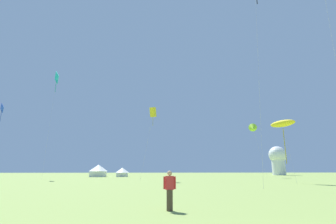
{
  "coord_description": "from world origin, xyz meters",
  "views": [
    {
      "loc": [
        -3.68,
        -3.41,
        1.74
      ],
      "look_at": [
        0.0,
        32.0,
        10.18
      ],
      "focal_mm": 26.43,
      "sensor_mm": 36.0,
      "label": 1
    }
  ],
  "objects_px": {
    "kite_yellow_parafoil": "(282,124)",
    "observatory_dome": "(278,159)",
    "festival_tent_left": "(98,170)",
    "kite_lime_delta": "(253,128)",
    "person_spectator": "(170,191)",
    "kite_cyan_diamond": "(57,78)",
    "kite_blue_diamond": "(2,110)",
    "kite_yellow_box": "(153,112)",
    "festival_tent_center": "(122,172)"
  },
  "relations": [
    {
      "from": "kite_yellow_parafoil",
      "to": "observatory_dome",
      "type": "height_order",
      "value": "observatory_dome"
    },
    {
      "from": "kite_yellow_parafoil",
      "to": "festival_tent_left",
      "type": "xyz_separation_m",
      "value": [
        -32.46,
        38.84,
        -6.57
      ]
    },
    {
      "from": "kite_lime_delta",
      "to": "observatory_dome",
      "type": "distance_m",
      "value": 37.53
    },
    {
      "from": "festival_tent_left",
      "to": "observatory_dome",
      "type": "height_order",
      "value": "observatory_dome"
    },
    {
      "from": "kite_lime_delta",
      "to": "person_spectator",
      "type": "relative_size",
      "value": 8.04
    },
    {
      "from": "kite_cyan_diamond",
      "to": "kite_yellow_parafoil",
      "type": "height_order",
      "value": "kite_cyan_diamond"
    },
    {
      "from": "kite_yellow_parafoil",
      "to": "person_spectator",
      "type": "distance_m",
      "value": 30.24
    },
    {
      "from": "kite_blue_diamond",
      "to": "kite_yellow_box",
      "type": "bearing_deg",
      "value": 2.81
    },
    {
      "from": "kite_blue_diamond",
      "to": "observatory_dome",
      "type": "height_order",
      "value": "kite_blue_diamond"
    },
    {
      "from": "kite_yellow_box",
      "to": "person_spectator",
      "type": "distance_m",
      "value": 34.78
    },
    {
      "from": "person_spectator",
      "to": "festival_tent_left",
      "type": "bearing_deg",
      "value": 102.33
    },
    {
      "from": "kite_lime_delta",
      "to": "observatory_dome",
      "type": "bearing_deg",
      "value": 52.23
    },
    {
      "from": "kite_lime_delta",
      "to": "festival_tent_left",
      "type": "distance_m",
      "value": 43.75
    },
    {
      "from": "person_spectator",
      "to": "observatory_dome",
      "type": "height_order",
      "value": "observatory_dome"
    },
    {
      "from": "kite_lime_delta",
      "to": "kite_cyan_diamond",
      "type": "distance_m",
      "value": 50.78
    },
    {
      "from": "kite_lime_delta",
      "to": "kite_cyan_diamond",
      "type": "relative_size",
      "value": 0.56
    },
    {
      "from": "kite_cyan_diamond",
      "to": "observatory_dome",
      "type": "xyz_separation_m",
      "value": [
        72.17,
        33.17,
        -17.01
      ]
    },
    {
      "from": "kite_lime_delta",
      "to": "kite_yellow_parafoil",
      "type": "xyz_separation_m",
      "value": [
        -8.51,
        -27.87,
        -4.16
      ]
    },
    {
      "from": "kite_yellow_box",
      "to": "festival_tent_center",
      "type": "relative_size",
      "value": 3.45
    },
    {
      "from": "kite_blue_diamond",
      "to": "observatory_dome",
      "type": "bearing_deg",
      "value": 32.31
    },
    {
      "from": "festival_tent_center",
      "to": "observatory_dome",
      "type": "distance_m",
      "value": 60.0
    },
    {
      "from": "festival_tent_left",
      "to": "kite_lime_delta",
      "type": "bearing_deg",
      "value": -14.99
    },
    {
      "from": "festival_tent_center",
      "to": "kite_lime_delta",
      "type": "bearing_deg",
      "value": -17.72
    },
    {
      "from": "observatory_dome",
      "to": "kite_cyan_diamond",
      "type": "bearing_deg",
      "value": -155.32
    },
    {
      "from": "kite_yellow_parafoil",
      "to": "kite_yellow_box",
      "type": "bearing_deg",
      "value": 150.06
    },
    {
      "from": "kite_yellow_parafoil",
      "to": "person_spectator",
      "type": "relative_size",
      "value": 5.22
    },
    {
      "from": "kite_lime_delta",
      "to": "person_spectator",
      "type": "height_order",
      "value": "kite_lime_delta"
    },
    {
      "from": "kite_lime_delta",
      "to": "kite_yellow_parafoil",
      "type": "distance_m",
      "value": 29.44
    },
    {
      "from": "kite_cyan_diamond",
      "to": "kite_lime_delta",
      "type": "bearing_deg",
      "value": 4.57
    },
    {
      "from": "festival_tent_left",
      "to": "observatory_dome",
      "type": "xyz_separation_m",
      "value": [
        63.61,
        18.24,
        4.17
      ]
    },
    {
      "from": "festival_tent_left",
      "to": "festival_tent_center",
      "type": "relative_size",
      "value": 1.34
    },
    {
      "from": "kite_cyan_diamond",
      "to": "festival_tent_left",
      "type": "distance_m",
      "value": 27.28
    },
    {
      "from": "kite_lime_delta",
      "to": "person_spectator",
      "type": "xyz_separation_m",
      "value": [
        -27.64,
        -50.04,
        -11.72
      ]
    },
    {
      "from": "kite_lime_delta",
      "to": "festival_tent_center",
      "type": "bearing_deg",
      "value": 162.28
    },
    {
      "from": "kite_lime_delta",
      "to": "festival_tent_center",
      "type": "height_order",
      "value": "kite_lime_delta"
    },
    {
      "from": "kite_blue_diamond",
      "to": "festival_tent_left",
      "type": "height_order",
      "value": "kite_blue_diamond"
    },
    {
      "from": "kite_blue_diamond",
      "to": "person_spectator",
      "type": "height_order",
      "value": "kite_blue_diamond"
    },
    {
      "from": "festival_tent_left",
      "to": "festival_tent_center",
      "type": "distance_m",
      "value": 6.65
    },
    {
      "from": "kite_lime_delta",
      "to": "kite_blue_diamond",
      "type": "height_order",
      "value": "kite_lime_delta"
    },
    {
      "from": "person_spectator",
      "to": "festival_tent_left",
      "type": "xyz_separation_m",
      "value": [
        -13.33,
        61.01,
        1.0
      ]
    },
    {
      "from": "kite_yellow_box",
      "to": "festival_tent_left",
      "type": "distance_m",
      "value": 33.05
    },
    {
      "from": "festival_tent_center",
      "to": "observatory_dome",
      "type": "height_order",
      "value": "observatory_dome"
    },
    {
      "from": "person_spectator",
      "to": "kite_lime_delta",
      "type": "bearing_deg",
      "value": 61.09
    },
    {
      "from": "kite_cyan_diamond",
      "to": "festival_tent_center",
      "type": "xyz_separation_m",
      "value": [
        15.2,
        14.92,
        -21.64
      ]
    },
    {
      "from": "kite_yellow_parafoil",
      "to": "festival_tent_center",
      "type": "bearing_deg",
      "value": 123.62
    },
    {
      "from": "festival_tent_left",
      "to": "observatory_dome",
      "type": "relative_size",
      "value": 0.47
    },
    {
      "from": "person_spectator",
      "to": "festival_tent_left",
      "type": "height_order",
      "value": "festival_tent_left"
    },
    {
      "from": "kite_blue_diamond",
      "to": "kite_lime_delta",
      "type": "bearing_deg",
      "value": 19.28
    },
    {
      "from": "kite_yellow_box",
      "to": "festival_tent_center",
      "type": "distance_m",
      "value": 31.01
    },
    {
      "from": "kite_lime_delta",
      "to": "kite_yellow_parafoil",
      "type": "bearing_deg",
      "value": -106.98
    }
  ]
}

